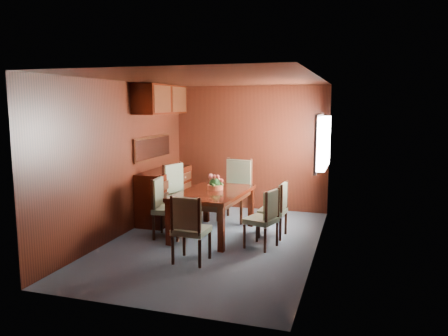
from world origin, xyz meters
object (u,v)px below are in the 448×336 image
(chair_right_near, at_px, (265,215))
(chair_head, at_px, (189,226))
(chair_left_near, at_px, (164,204))
(sideboard, at_px, (165,194))
(flower_centerpiece, at_px, (215,182))
(dining_table, at_px, (213,197))

(chair_right_near, height_order, chair_head, chair_head)
(chair_left_near, relative_size, chair_head, 1.04)
(sideboard, bearing_deg, flower_centerpiece, -24.73)
(sideboard, distance_m, flower_centerpiece, 1.29)
(chair_right_near, bearing_deg, chair_head, 154.76)
(chair_left_near, height_order, chair_head, chair_left_near)
(sideboard, relative_size, dining_table, 0.90)
(chair_right_near, distance_m, chair_head, 1.20)
(dining_table, bearing_deg, chair_head, -81.62)
(chair_head, bearing_deg, chair_left_near, 131.58)
(sideboard, height_order, chair_right_near, sideboard)
(dining_table, relative_size, chair_right_near, 1.80)
(dining_table, xyz_separation_m, chair_right_near, (0.92, -0.38, -0.13))
(chair_left_near, bearing_deg, chair_right_near, 80.64)
(dining_table, bearing_deg, flower_centerpiece, 96.30)
(dining_table, relative_size, chair_left_near, 1.66)
(sideboard, height_order, flower_centerpiece, flower_centerpiece)
(dining_table, distance_m, chair_left_near, 0.76)
(sideboard, bearing_deg, chair_right_near, -26.72)
(chair_left_near, height_order, flower_centerpiece, flower_centerpiece)
(chair_head, bearing_deg, flower_centerpiece, 96.21)
(chair_left_near, distance_m, chair_head, 1.23)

